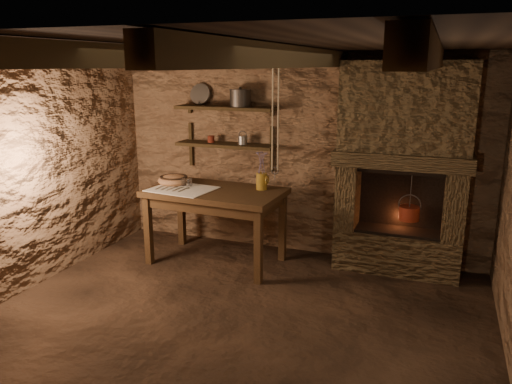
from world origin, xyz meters
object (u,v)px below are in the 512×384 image
at_px(stoneware_jug, 262,173).
at_px(red_pot, 409,212).
at_px(wooden_bowl, 174,180).
at_px(work_table, 216,223).
at_px(iron_stockpot, 240,99).

distance_m(stoneware_jug, red_pot, 1.67).
bearing_deg(wooden_bowl, red_pot, 7.50).
distance_m(work_table, iron_stockpot, 1.50).
relative_size(wooden_bowl, iron_stockpot, 1.54).
bearing_deg(wooden_bowl, iron_stockpot, 35.32).
distance_m(iron_stockpot, red_pot, 2.33).
bearing_deg(red_pot, wooden_bowl, -172.50).
bearing_deg(red_pot, iron_stockpot, 176.60).
relative_size(stoneware_jug, wooden_bowl, 1.15).
relative_size(work_table, red_pot, 2.91).
bearing_deg(stoneware_jug, iron_stockpot, 122.48).
relative_size(stoneware_jug, iron_stockpot, 1.77).
distance_m(work_table, red_pot, 2.16).
bearing_deg(iron_stockpot, work_table, -99.08).
relative_size(work_table, stoneware_jug, 3.60).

